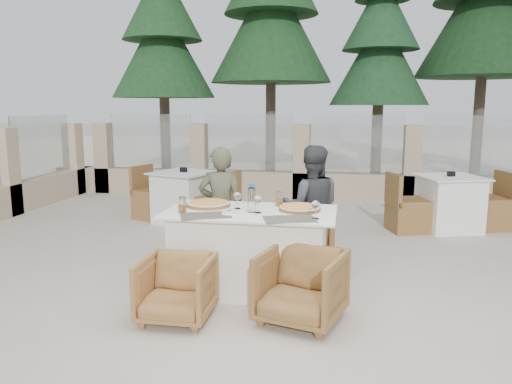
% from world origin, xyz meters
% --- Properties ---
extents(ground, '(80.00, 80.00, 0.00)m').
position_xyz_m(ground, '(0.00, 0.00, 0.00)').
color(ground, '#BEB2A2').
rests_on(ground, ground).
extents(sand_patch, '(30.00, 16.00, 0.01)m').
position_xyz_m(sand_patch, '(0.00, 14.00, 0.01)').
color(sand_patch, beige).
rests_on(sand_patch, ground).
extents(perimeter_wall_far, '(10.00, 0.34, 1.60)m').
position_xyz_m(perimeter_wall_far, '(0.00, 4.80, 0.80)').
color(perimeter_wall_far, tan).
rests_on(perimeter_wall_far, ground).
extents(pine_far_left, '(2.42, 2.42, 5.50)m').
position_xyz_m(pine_far_left, '(-3.50, 7.00, 2.75)').
color(pine_far_left, '#1F4823').
rests_on(pine_far_left, ground).
extents(pine_mid_left, '(2.86, 2.86, 6.50)m').
position_xyz_m(pine_mid_left, '(-1.00, 7.50, 3.25)').
color(pine_mid_left, '#1D4620').
rests_on(pine_mid_left, ground).
extents(pine_centre, '(2.20, 2.20, 5.00)m').
position_xyz_m(pine_centre, '(1.50, 7.20, 2.50)').
color(pine_centre, '#1E4625').
rests_on(pine_centre, ground).
extents(pine_mid_right, '(2.99, 2.99, 6.80)m').
position_xyz_m(pine_mid_right, '(3.80, 7.80, 3.40)').
color(pine_mid_right, '#173819').
rests_on(pine_mid_right, ground).
extents(dining_table, '(1.60, 0.90, 0.77)m').
position_xyz_m(dining_table, '(-0.05, -0.03, 0.39)').
color(dining_table, white).
rests_on(dining_table, ground).
extents(placemat_near_left, '(0.53, 0.45, 0.00)m').
position_xyz_m(placemat_near_left, '(-0.41, -0.30, 0.77)').
color(placemat_near_left, '#57524B').
rests_on(placemat_near_left, dining_table).
extents(placemat_near_right, '(0.52, 0.42, 0.00)m').
position_xyz_m(placemat_near_right, '(0.35, -0.31, 0.77)').
color(placemat_near_right, '#59534C').
rests_on(placemat_near_right, dining_table).
extents(pizza_left, '(0.52, 0.52, 0.06)m').
position_xyz_m(pizza_left, '(-0.50, 0.11, 0.80)').
color(pizza_left, '#C9671B').
rests_on(pizza_left, dining_table).
extents(pizza_right, '(0.51, 0.51, 0.05)m').
position_xyz_m(pizza_right, '(0.40, 0.07, 0.80)').
color(pizza_right, orange).
rests_on(pizza_right, dining_table).
extents(water_bottle, '(0.10, 0.10, 0.27)m').
position_xyz_m(water_bottle, '(-0.03, -0.07, 0.90)').
color(water_bottle, '#C2E0FF').
rests_on(water_bottle, dining_table).
extents(wine_glass_centre, '(0.09, 0.09, 0.18)m').
position_xyz_m(wine_glass_centre, '(-0.19, 0.04, 0.86)').
color(wine_glass_centre, silver).
rests_on(wine_glass_centre, dining_table).
extents(wine_glass_near, '(0.09, 0.09, 0.18)m').
position_xyz_m(wine_glass_near, '(0.03, -0.10, 0.86)').
color(wine_glass_near, silver).
rests_on(wine_glass_near, dining_table).
extents(wine_glass_corner, '(0.09, 0.09, 0.18)m').
position_xyz_m(wine_glass_corner, '(0.57, -0.25, 0.86)').
color(wine_glass_corner, silver).
rests_on(wine_glass_corner, dining_table).
extents(beer_glass_left, '(0.09, 0.09, 0.15)m').
position_xyz_m(beer_glass_left, '(-0.66, -0.20, 0.84)').
color(beer_glass_left, orange).
rests_on(beer_glass_left, dining_table).
extents(beer_glass_right, '(0.08, 0.08, 0.14)m').
position_xyz_m(beer_glass_right, '(0.18, 0.25, 0.84)').
color(beer_glass_right, orange).
rests_on(beer_glass_right, dining_table).
extents(olive_dish, '(0.13, 0.13, 0.04)m').
position_xyz_m(olive_dish, '(-0.22, -0.20, 0.79)').
color(olive_dish, white).
rests_on(olive_dish, dining_table).
extents(armchair_far_left, '(0.76, 0.77, 0.54)m').
position_xyz_m(armchair_far_left, '(-0.37, 0.75, 0.27)').
color(armchair_far_left, brown).
rests_on(armchair_far_left, ground).
extents(armchair_far_right, '(0.65, 0.67, 0.61)m').
position_xyz_m(armchair_far_right, '(0.40, 0.79, 0.30)').
color(armchair_far_right, brown).
rests_on(armchair_far_right, ground).
extents(armchair_near_left, '(0.57, 0.59, 0.53)m').
position_xyz_m(armchair_near_left, '(-0.52, -0.82, 0.27)').
color(armchair_near_left, '#9C6B38').
rests_on(armchair_near_left, ground).
extents(armchair_near_right, '(0.79, 0.80, 0.60)m').
position_xyz_m(armchair_near_right, '(0.49, -0.68, 0.30)').
color(armchair_near_right, olive).
rests_on(armchair_near_right, ground).
extents(diner_left, '(0.53, 0.39, 1.32)m').
position_xyz_m(diner_left, '(-0.49, 0.55, 0.66)').
color(diner_left, '#4A4B37').
rests_on(diner_left, ground).
extents(diner_right, '(0.70, 0.57, 1.34)m').
position_xyz_m(diner_right, '(0.47, 0.72, 0.67)').
color(diner_right, '#3A3C3F').
rests_on(diner_right, ground).
extents(bg_table_a, '(1.82, 1.31, 0.77)m').
position_xyz_m(bg_table_a, '(-1.56, 2.51, 0.39)').
color(bg_table_a, silver).
rests_on(bg_table_a, ground).
extents(bg_table_b, '(1.81, 1.27, 0.77)m').
position_xyz_m(bg_table_b, '(2.28, 2.74, 0.39)').
color(bg_table_b, white).
rests_on(bg_table_b, ground).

